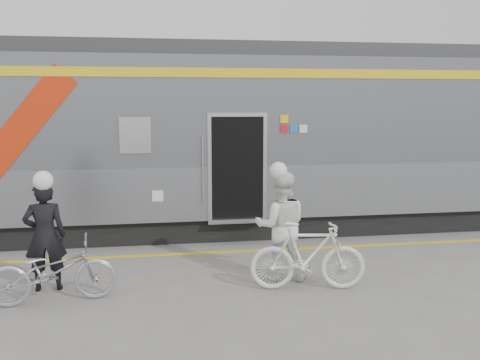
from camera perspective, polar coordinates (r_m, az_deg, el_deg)
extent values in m
plane|color=slate|center=(7.89, -4.01, -12.78)|extent=(90.00, 90.00, 0.00)
cube|color=black|center=(11.83, -12.01, -4.30)|extent=(24.00, 2.70, 0.50)
cube|color=#9EA0A5|center=(11.68, -12.14, -0.47)|extent=(24.00, 3.00, 1.10)
cube|color=slate|center=(11.53, -12.41, 7.64)|extent=(24.00, 3.00, 2.20)
cube|color=#38383A|center=(11.58, -12.62, 13.84)|extent=(24.00, 2.64, 0.30)
cube|color=yellow|center=(10.04, -13.07, 11.75)|extent=(24.00, 0.02, 0.18)
cube|color=red|center=(10.31, -22.96, 5.91)|extent=(1.96, 0.01, 2.19)
cube|color=black|center=(10.03, -11.69, 4.93)|extent=(0.55, 0.02, 0.65)
cube|color=black|center=(10.41, -0.45, 1.38)|extent=(1.05, 0.45, 2.10)
cube|color=silver|center=(10.20, -0.28, 1.23)|extent=(1.20, 0.02, 2.25)
cylinder|color=silver|center=(10.11, -4.19, 1.13)|extent=(0.04, 0.04, 1.40)
cube|color=silver|center=(10.35, -0.24, -4.46)|extent=(1.05, 0.25, 0.06)
cube|color=yellow|center=(10.30, 4.99, 6.85)|extent=(0.16, 0.01, 0.16)
cube|color=#B71429|center=(10.31, 4.98, 5.74)|extent=(0.16, 0.01, 0.16)
cube|color=#1B69B5|center=(10.36, 6.06, 5.74)|extent=(0.16, 0.01, 0.16)
cube|color=silver|center=(10.41, 7.13, 5.74)|extent=(0.16, 0.01, 0.16)
cube|color=silver|center=(10.17, -9.23, -1.77)|extent=(0.22, 0.01, 0.22)
cube|color=yellow|center=(9.92, -5.08, -8.19)|extent=(24.00, 0.12, 0.01)
imported|color=black|center=(8.39, -21.06, -5.89)|extent=(0.67, 0.49, 1.71)
imported|color=#ADAEB5|center=(7.94, -20.30, -9.58)|extent=(1.86, 0.85, 0.94)
imported|color=white|center=(8.33, 4.62, -5.16)|extent=(0.95, 0.79, 1.78)
imported|color=silver|center=(7.99, 7.63, -8.44)|extent=(1.85, 0.75, 1.08)
sphere|color=white|center=(8.20, -21.45, 0.92)|extent=(0.30, 0.30, 0.30)
sphere|color=white|center=(8.15, 4.71, 1.91)|extent=(0.29, 0.29, 0.29)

